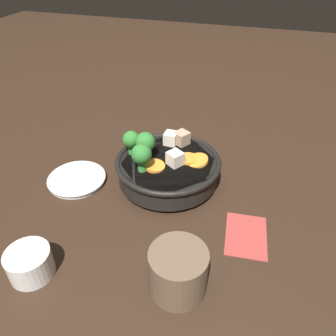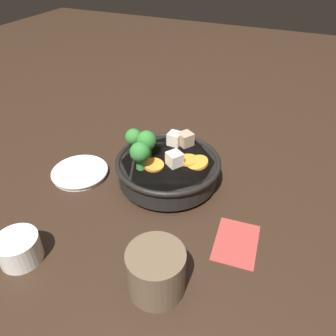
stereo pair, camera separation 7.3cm
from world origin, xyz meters
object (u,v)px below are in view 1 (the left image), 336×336
(stirfry_bowl, at_px, (167,166))
(side_saucer, at_px, (77,179))
(tea_cup, at_px, (30,263))
(dark_mug, at_px, (178,270))

(stirfry_bowl, distance_m, side_saucer, 0.21)
(tea_cup, relative_size, dark_mug, 0.64)
(side_saucer, xyz_separation_m, dark_mug, (-0.20, -0.30, 0.03))
(tea_cup, bearing_deg, side_saucer, 12.24)
(side_saucer, bearing_deg, dark_mug, -123.52)
(dark_mug, bearing_deg, tea_cup, 100.85)
(tea_cup, bearing_deg, stirfry_bowl, -25.45)
(stirfry_bowl, xyz_separation_m, tea_cup, (-0.30, 0.14, -0.02))
(side_saucer, relative_size, dark_mug, 1.14)
(stirfry_bowl, relative_size, dark_mug, 2.03)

